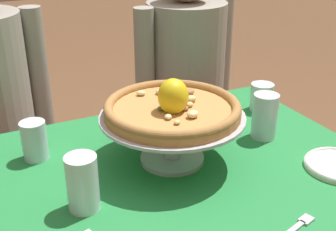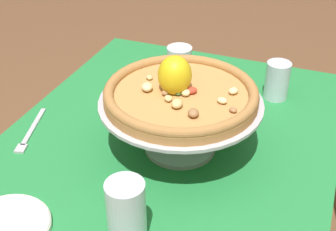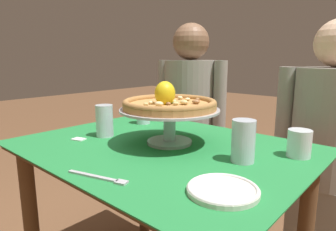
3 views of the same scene
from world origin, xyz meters
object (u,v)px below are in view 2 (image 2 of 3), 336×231
Objects in this scene: pizza_stand at (181,115)px; water_glass_back_left at (277,82)px; dinner_fork at (30,132)px; sugar_packet at (151,77)px; water_glass_side_left at (179,71)px; water_glass_side_right at (127,216)px; side_plate at (5,227)px; pizza at (180,92)px.

water_glass_back_left is at bearing 152.26° from pizza_stand.
sugar_packet is at bearing 156.14° from dinner_fork.
dinner_fork is at bearing -37.99° from water_glass_side_left.
water_glass_side_right is at bearing 0.75° from pizza_stand.
side_plate is 0.68m from sugar_packet.
dinner_fork reaches higher than sugar_packet.
sugar_packet is at bearing -160.93° from water_glass_side_right.
pizza is 1.98× the size of side_plate.
pizza_stand reaches higher than water_glass_back_left.
sugar_packet is at bearing 178.22° from side_plate.
water_glass_side_right is at bearing 19.07° from sugar_packet.
side_plate is at bearing 26.93° from dinner_fork.
side_plate is (0.37, -0.23, -0.15)m from pizza.
dinner_fork is at bearing -77.81° from pizza.
dinner_fork is (0.08, -0.38, -0.15)m from pizza.
pizza_stand is 2.80× the size of water_glass_side_right.
side_plate is 3.55× the size of sugar_packet.
water_glass_side_left is 2.65× the size of sugar_packet.
pizza reaches higher than side_plate.
water_glass_side_left is 0.12m from sugar_packet.
pizza is 3.25× the size of water_glass_back_left.
water_glass_side_right is at bearing 59.47° from dinner_fork.
pizza_stand is at bearing 34.17° from sugar_packet.
pizza is 2.65× the size of water_glass_side_left.
side_plate is at bearing -31.12° from pizza.
side_plate reaches higher than sugar_packet.
sugar_packet is (0.02, -0.38, -0.05)m from water_glass_back_left.
pizza is 0.38m from water_glass_back_left.
pizza_stand reaches higher than dinner_fork.
sugar_packet is (-0.30, -0.21, -0.09)m from pizza_stand.
water_glass_back_left is at bearing 101.36° from water_glass_side_left.
water_glass_side_left is 0.45m from dinner_fork.
water_glass_side_left is at bearing -169.60° from water_glass_side_right.
dinner_fork is at bearing -120.53° from water_glass_side_right.
pizza_stand is 0.40m from dinner_fork.
water_glass_back_left is at bearing 93.37° from sugar_packet.
pizza_stand and water_glass_side_right have the same top height.
pizza_stand is at bearing 148.67° from side_plate.
dinner_fork is (0.35, -0.28, -0.06)m from water_glass_side_left.
pizza is 0.30m from water_glass_side_left.
pizza is 1.84× the size of dinner_fork.
water_glass_side_right reaches higher than water_glass_back_left.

